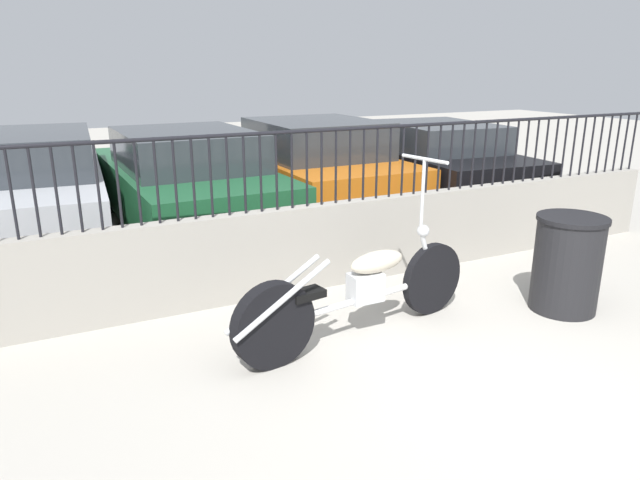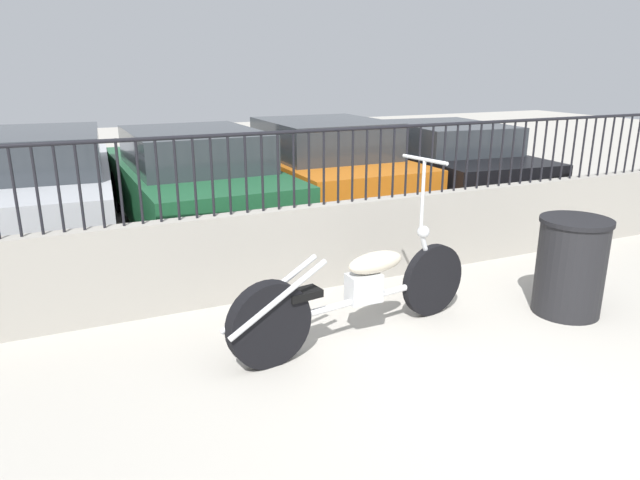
{
  "view_description": "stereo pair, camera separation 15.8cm",
  "coord_description": "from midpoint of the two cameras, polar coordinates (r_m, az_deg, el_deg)",
  "views": [
    {
      "loc": [
        -2.79,
        -2.67,
        2.19
      ],
      "look_at": [
        -0.63,
        1.7,
        0.7
      ],
      "focal_mm": 32.0,
      "sensor_mm": 36.0,
      "label": 1
    },
    {
      "loc": [
        -2.65,
        -2.74,
        2.19
      ],
      "look_at": [
        -0.63,
        1.7,
        0.7
      ],
      "focal_mm": 32.0,
      "sensor_mm": 36.0,
      "label": 2
    }
  ],
  "objects": [
    {
      "name": "motorcycle_white",
      "position": [
        4.67,
        1.93,
        -5.48
      ],
      "size": [
        2.38,
        0.65,
        1.47
      ],
      "rotation": [
        0.0,
        0.0,
        0.16
      ],
      "color": "black",
      "rests_on": "ground_plane"
    },
    {
      "name": "trash_bin",
      "position": [
        5.68,
        22.74,
        -2.2
      ],
      "size": [
        0.63,
        0.63,
        0.9
      ],
      "color": "black",
      "rests_on": "ground_plane"
    },
    {
      "name": "low_wall",
      "position": [
        5.97,
        2.13,
        -0.15
      ],
      "size": [
        8.76,
        0.18,
        0.86
      ],
      "color": "#9E998E",
      "rests_on": "ground_plane"
    },
    {
      "name": "fence_railing",
      "position": [
        5.76,
        2.23,
        8.65
      ],
      "size": [
        8.76,
        0.04,
        0.75
      ],
      "color": "black",
      "rests_on": "low_wall"
    },
    {
      "name": "car_silver",
      "position": [
        8.15,
        -27.86,
        4.62
      ],
      "size": [
        2.09,
        4.6,
        1.43
      ],
      "rotation": [
        0.0,
        0.0,
        1.51
      ],
      "color": "black",
      "rests_on": "ground_plane"
    },
    {
      "name": "car_green",
      "position": [
        8.08,
        -13.89,
        5.86
      ],
      "size": [
        1.92,
        4.5,
        1.38
      ],
      "rotation": [
        0.0,
        0.0,
        1.6
      ],
      "color": "black",
      "rests_on": "ground_plane"
    },
    {
      "name": "ground_plane",
      "position": [
        4.42,
        16.82,
        -13.53
      ],
      "size": [
        40.0,
        40.0,
        0.0
      ],
      "primitive_type": "plane",
      "color": "#ADA89E"
    },
    {
      "name": "car_black",
      "position": [
        9.67,
        10.58,
        7.71
      ],
      "size": [
        2.11,
        4.27,
        1.32
      ],
      "rotation": [
        0.0,
        0.0,
        1.47
      ],
      "color": "black",
      "rests_on": "ground_plane"
    },
    {
      "name": "car_orange",
      "position": [
        8.92,
        -1.34,
        7.43
      ],
      "size": [
        1.88,
        4.07,
        1.42
      ],
      "rotation": [
        0.0,
        0.0,
        1.57
      ],
      "color": "black",
      "rests_on": "ground_plane"
    }
  ]
}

